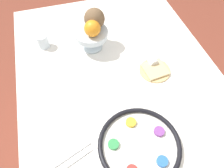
% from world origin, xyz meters
% --- Properties ---
extents(ground_plane, '(8.00, 8.00, 0.00)m').
position_xyz_m(ground_plane, '(0.00, 0.00, 0.00)').
color(ground_plane, brown).
extents(dining_table, '(1.58, 1.03, 0.72)m').
position_xyz_m(dining_table, '(0.00, 0.00, 0.36)').
color(dining_table, white).
rests_on(dining_table, ground_plane).
extents(seder_plate, '(0.34, 0.34, 0.03)m').
position_xyz_m(seder_plate, '(-0.30, 0.04, 0.73)').
color(seder_plate, white).
rests_on(seder_plate, dining_table).
extents(fruit_stand, '(0.18, 0.18, 0.11)m').
position_xyz_m(fruit_stand, '(0.33, 0.09, 0.80)').
color(fruit_stand, silver).
rests_on(fruit_stand, dining_table).
extents(orange_fruit, '(0.08, 0.08, 0.08)m').
position_xyz_m(orange_fruit, '(0.30, 0.08, 0.87)').
color(orange_fruit, orange).
rests_on(orange_fruit, fruit_stand).
extents(coconut, '(0.11, 0.11, 0.11)m').
position_xyz_m(coconut, '(0.35, 0.06, 0.88)').
color(coconut, brown).
rests_on(coconut, fruit_stand).
extents(bread_plate, '(0.16, 0.16, 0.02)m').
position_xyz_m(bread_plate, '(0.06, -0.18, 0.72)').
color(bread_plate, tan).
rests_on(bread_plate, dining_table).
extents(napkin_roll, '(0.19, 0.07, 0.05)m').
position_xyz_m(napkin_roll, '(0.18, -0.18, 0.74)').
color(napkin_roll, white).
rests_on(napkin_roll, dining_table).
extents(cup_near, '(0.06, 0.06, 0.08)m').
position_xyz_m(cup_near, '(0.41, 0.35, 0.76)').
color(cup_near, silver).
rests_on(cup_near, dining_table).
extents(fork_left, '(0.08, 0.18, 0.01)m').
position_xyz_m(fork_left, '(-0.28, 0.32, 0.72)').
color(fork_left, silver).
rests_on(fork_left, dining_table).
extents(fork_right, '(0.08, 0.18, 0.01)m').
position_xyz_m(fork_right, '(-0.25, 0.32, 0.72)').
color(fork_right, silver).
rests_on(fork_right, dining_table).
extents(spoon, '(0.16, 0.08, 0.01)m').
position_xyz_m(spoon, '(0.18, -0.22, 0.72)').
color(spoon, silver).
rests_on(spoon, dining_table).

